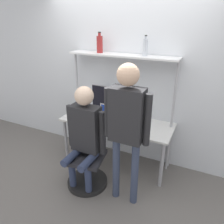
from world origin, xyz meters
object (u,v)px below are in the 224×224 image
at_px(laptop, 107,116).
at_px(bottle_clear, 145,47).
at_px(bottle_red, 100,44).
at_px(cell_phone, 118,125).
at_px(person_seated, 85,131).
at_px(monitor, 108,99).
at_px(person_standing, 127,120).
at_px(office_chair, 88,165).

xyz_separation_m(laptop, bottle_clear, (0.48, 0.20, 1.01)).
bearing_deg(bottle_red, cell_phone, -34.23).
bearing_deg(bottle_clear, cell_phone, -131.92).
bearing_deg(laptop, person_seated, -91.01).
height_order(bottle_clear, bottle_red, bottle_red).
height_order(monitor, person_seated, person_seated).
relative_size(laptop, bottle_red, 0.98).
xyz_separation_m(cell_phone, bottle_clear, (0.26, 0.29, 1.07)).
distance_m(person_seated, bottle_red, 1.28).
bearing_deg(person_standing, person_seated, 177.20).
relative_size(monitor, person_standing, 0.31).
relative_size(laptop, cell_phone, 1.89).
xyz_separation_m(monitor, laptop, (0.08, -0.19, -0.19)).
bearing_deg(cell_phone, person_standing, -57.66).
height_order(cell_phone, person_seated, person_seated).
bearing_deg(office_chair, bottle_clear, 57.26).
height_order(cell_phone, office_chair, office_chair).
bearing_deg(bottle_red, laptop, -44.44).
distance_m(person_standing, bottle_red, 1.33).
height_order(person_standing, bottle_clear, bottle_clear).
bearing_deg(laptop, cell_phone, -21.79).
distance_m(monitor, cell_phone, 0.48).
height_order(laptop, bottle_clear, bottle_clear).
height_order(office_chair, bottle_clear, bottle_clear).
xyz_separation_m(office_chair, person_standing, (0.59, -0.07, 0.85)).
bearing_deg(office_chair, person_standing, -7.11).
height_order(person_seated, person_standing, person_standing).
bearing_deg(laptop, person_standing, -48.41).
bearing_deg(cell_phone, bottle_clear, 48.08).
xyz_separation_m(person_standing, bottle_red, (-0.77, 0.84, 0.69)).
distance_m(laptop, person_standing, 0.92).
distance_m(office_chair, person_standing, 1.04).
distance_m(cell_phone, person_standing, 0.76).
xyz_separation_m(person_seated, bottle_clear, (0.49, 0.81, 0.97)).
xyz_separation_m(laptop, cell_phone, (0.22, -0.09, -0.06)).
xyz_separation_m(laptop, bottle_red, (-0.20, 0.20, 1.02)).
bearing_deg(person_seated, bottle_red, 103.37).
distance_m(laptop, office_chair, 0.77).
bearing_deg(monitor, person_seated, -85.18).
height_order(person_seated, bottle_clear, bottle_clear).
height_order(laptop, office_chair, laptop).
distance_m(office_chair, bottle_clear, 1.78).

